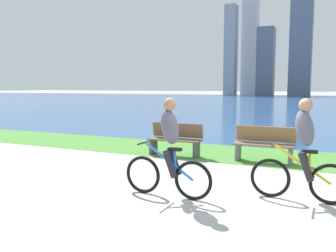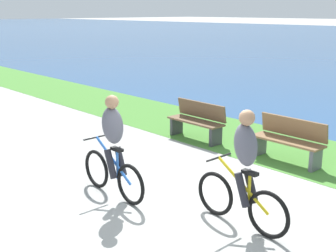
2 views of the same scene
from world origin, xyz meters
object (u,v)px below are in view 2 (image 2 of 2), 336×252
at_px(bench_near_path, 197,121).
at_px(bench_far_along_path, 289,140).
at_px(cyclist_lead, 113,148).
at_px(cyclist_trailing, 244,171).

height_order(bench_near_path, bench_far_along_path, same).
height_order(cyclist_lead, bench_near_path, cyclist_lead).
bearing_deg(cyclist_trailing, bench_near_path, 142.14).
distance_m(bench_near_path, bench_far_along_path, 2.39).
bearing_deg(bench_far_along_path, cyclist_trailing, -69.08).
relative_size(cyclist_trailing, bench_far_along_path, 1.14).
xyz_separation_m(cyclist_trailing, bench_near_path, (-3.50, 2.72, -0.39)).
height_order(cyclist_lead, cyclist_trailing, cyclist_trailing).
height_order(cyclist_lead, bench_far_along_path, cyclist_lead).
relative_size(cyclist_trailing, bench_near_path, 1.14).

